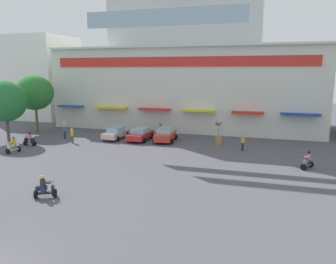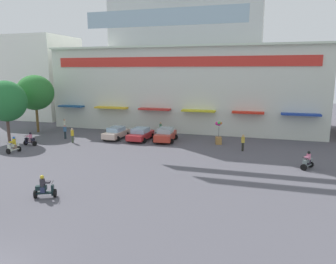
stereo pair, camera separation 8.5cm
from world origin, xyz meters
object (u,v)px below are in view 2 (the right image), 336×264
object	(u,v)px
parked_car_1	(141,134)
pedestrian_1	(72,134)
scooter_rider_1	(14,146)
pedestrian_4	(65,131)
pedestrian_0	(65,124)
balloon_vendor_cart	(219,136)
scooter_rider_0	(308,162)
parked_car_2	(165,135)
pedestrian_2	(161,128)
plaza_tree_0	(6,101)
parked_car_0	(116,133)
plaza_tree_2	(35,93)
pedestrian_3	(243,142)
scooter_rider_4	(30,140)
scooter_rider_5	(44,188)

from	to	relation	value
parked_car_1	pedestrian_1	bearing A→B (deg)	-153.26
scooter_rider_1	pedestrian_4	world-z (taller)	pedestrian_4
pedestrian_0	balloon_vendor_cart	bearing A→B (deg)	-4.65
scooter_rider_0	pedestrian_4	distance (m)	26.06
parked_car_1	pedestrian_0	bearing A→B (deg)	168.68
scooter_rider_1	pedestrian_0	size ratio (longest dim) A/B	0.97
parked_car_2	pedestrian_2	distance (m)	3.18
plaza_tree_0	pedestrian_4	bearing A→B (deg)	30.25
parked_car_1	parked_car_0	bearing A→B (deg)	-178.52
plaza_tree_2	pedestrian_4	xyz separation A→B (m)	(5.83, -2.58, -4.16)
pedestrian_0	parked_car_0	bearing A→B (deg)	-15.64
parked_car_1	pedestrian_1	world-z (taller)	pedestrian_1
pedestrian_4	scooter_rider_1	bearing A→B (deg)	-97.98
pedestrian_3	balloon_vendor_cart	bearing A→B (deg)	138.38
pedestrian_0	pedestrian_4	bearing A→B (deg)	-55.15
scooter_rider_0	balloon_vendor_cart	bearing A→B (deg)	139.65
parked_car_1	scooter_rider_4	xyz separation A→B (m)	(-10.28, -5.80, -0.12)
balloon_vendor_cart	pedestrian_1	bearing A→B (deg)	-165.38
plaza_tree_0	pedestrian_1	bearing A→B (deg)	10.75
parked_car_2	pedestrian_1	distance (m)	10.26
plaza_tree_0	scooter_rider_4	distance (m)	5.48
parked_car_1	pedestrian_3	bearing A→B (deg)	-8.71
scooter_rider_1	pedestrian_0	xyz separation A→B (m)	(-1.83, 11.05, 0.27)
pedestrian_0	pedestrian_4	size ratio (longest dim) A/B	1.00
plaza_tree_2	pedestrian_3	xyz separation A→B (m)	(26.10, -2.63, -4.13)
plaza_tree_0	scooter_rider_1	bearing A→B (deg)	-43.26
scooter_rider_1	pedestrian_4	bearing A→B (deg)	82.02
pedestrian_4	pedestrian_0	bearing A→B (deg)	124.85
plaza_tree_0	scooter_rider_1	size ratio (longest dim) A/B	4.29
scooter_rider_0	plaza_tree_0	bearing A→B (deg)	177.25
scooter_rider_5	parked_car_1	bearing A→B (deg)	91.27
parked_car_1	scooter_rider_5	bearing A→B (deg)	-88.73
pedestrian_3	balloon_vendor_cart	size ratio (longest dim) A/B	0.66
plaza_tree_2	parked_car_2	size ratio (longest dim) A/B	1.81
parked_car_2	plaza_tree_0	bearing A→B (deg)	-163.61
scooter_rider_0	scooter_rider_4	bearing A→B (deg)	179.07
scooter_rider_5	scooter_rider_0	bearing A→B (deg)	33.93
scooter_rider_1	parked_car_2	bearing A→B (deg)	35.25
plaza_tree_2	balloon_vendor_cart	bearing A→B (deg)	-0.50
plaza_tree_0	balloon_vendor_cart	world-z (taller)	plaza_tree_0
scooter_rider_4	pedestrian_4	bearing A→B (deg)	69.53
plaza_tree_2	plaza_tree_0	bearing A→B (deg)	-83.72
plaza_tree_0	parked_car_2	distance (m)	17.99
scooter_rider_0	scooter_rider_5	size ratio (longest dim) A/B	1.00
scooter_rider_1	scooter_rider_4	distance (m)	2.99
plaza_tree_0	parked_car_0	size ratio (longest dim) A/B	1.66
plaza_tree_2	scooter_rider_5	world-z (taller)	plaza_tree_2
parked_car_0	parked_car_1	world-z (taller)	parked_car_1
scooter_rider_4	plaza_tree_0	bearing A→B (deg)	164.23
parked_car_1	pedestrian_2	size ratio (longest dim) A/B	2.45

